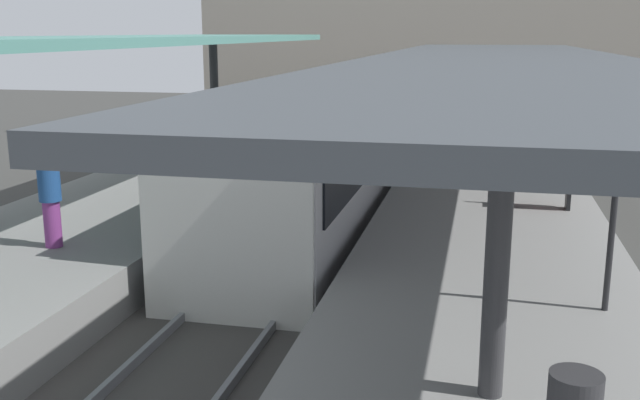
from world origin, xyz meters
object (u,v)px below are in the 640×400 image
platform_sign (616,187)px  passenger_near_bench (50,199)px  commuter_train (313,162)px  platform_bench (540,185)px

platform_sign → passenger_near_bench: size_ratio=1.41×
commuter_train → platform_bench: bearing=-1.9°
commuter_train → passenger_near_bench: commuter_train is taller
commuter_train → platform_sign: 7.92m
platform_bench → platform_sign: 5.84m
platform_sign → passenger_near_bench: (-8.54, 0.99, -0.82)m
platform_bench → passenger_near_bench: size_ratio=0.89×
commuter_train → platform_sign: commuter_train is taller
commuter_train → passenger_near_bench: size_ratio=7.17×
passenger_near_bench → platform_bench: bearing=30.2°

